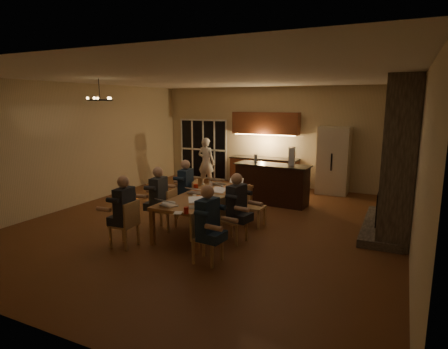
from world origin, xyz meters
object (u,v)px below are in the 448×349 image
can_cola (231,179)px  chair_right_mid (234,220)px  person_right_near (208,226)px  person_left_near (125,212)px  chair_right_far (254,207)px  chair_right_near (208,237)px  redcup_near (186,210)px  can_right (229,191)px  chair_left_mid (164,209)px  chandelier (100,100)px  person_left_far (186,189)px  mug_front (194,197)px  laptop_c (196,188)px  plate_near (207,203)px  laptop_e (218,180)px  person_left_mid (159,199)px  chair_left_far (187,199)px  bar_bottle (256,158)px  mug_back (211,184)px  can_silver (194,200)px  refrigerator (333,161)px  standing_person (206,162)px  person_right_mid (237,208)px  chair_left_near (124,224)px  laptop_d (216,191)px  laptop_a (168,200)px  plate_far (241,189)px  plate_left (169,203)px  laptop_b (197,202)px  laptop_f (236,182)px  dining_table (207,212)px  mug_mid (222,188)px  bar_blender (292,156)px  redcup_far (238,181)px  bar_island (272,184)px

can_cola → chair_right_mid: bearing=-63.9°
person_right_near → person_left_near: bearing=95.4°
chair_right_far → chair_right_near: bearing=-178.8°
redcup_near → can_cola: same height
can_right → person_left_near: bearing=-122.7°
chair_left_mid → chair_right_near: 1.99m
chandelier → can_cola: chandelier is taller
person_left_far → person_right_near: bearing=33.5°
person_left_far → mug_front: (0.82, -1.00, 0.11)m
laptop_c → plate_near: 0.88m
laptop_e → person_left_mid: bearing=90.1°
redcup_near → chair_left_far: bearing=121.1°
chair_right_near → bar_bottle: 4.29m
mug_back → chandelier: bearing=-143.1°
person_left_far → mug_back: size_ratio=13.80×
chair_left_far → can_silver: size_ratio=7.42×
refrigerator → can_silver: size_ratio=16.67×
chair_left_far → bar_bottle: size_ratio=3.71×
chair_right_far → laptop_c: (-1.15, -0.56, 0.42)m
chair_right_mid → chair_right_far: bearing=9.3°
standing_person → chandelier: chandelier is taller
chair_right_near → laptop_e: size_ratio=2.78×
person_right_near → person_right_mid: same height
chair_left_near → laptop_d: size_ratio=2.78×
laptop_a → redcup_near: size_ratio=2.67×
chair_left_far → can_silver: 1.55m
laptop_a → can_cola: 2.54m
laptop_d → bar_bottle: bar_bottle is taller
plate_far → plate_left: bearing=-115.5°
person_left_near → laptop_a: 0.84m
chair_right_mid → laptop_b: laptop_b is taller
chair_left_near → standing_person: 5.47m
laptop_f → laptop_c: bearing=-135.3°
dining_table → redcup_near: (0.32, -1.37, 0.44)m
chair_right_far → laptop_c: laptop_c is taller
person_right_near → can_cola: 3.27m
mug_mid → can_right: 0.40m
chair_right_far → bar_bottle: 2.28m
mug_mid → plate_near: bearing=-78.6°
person_left_mid → can_silver: bearing=77.0°
bar_blender → laptop_a: bearing=-114.3°
redcup_far → mug_mid: bearing=-91.8°
mug_front → can_right: 0.89m
mug_back → redcup_near: (0.65, -2.20, 0.01)m
bar_island → laptop_c: 2.71m
standing_person → bar_bottle: size_ratio=6.64×
plate_near → mug_back: bearing=114.8°
laptop_f → plate_near: size_ratio=1.21×
can_cola → plate_near: size_ratio=0.46×
laptop_e → can_right: laptop_e is taller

